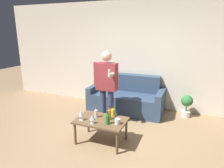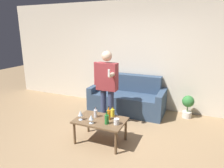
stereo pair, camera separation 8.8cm
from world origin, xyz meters
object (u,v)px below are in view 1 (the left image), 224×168
at_px(couch, 127,98).
at_px(person_standing_front, 106,83).
at_px(bottle_orange, 109,114).
at_px(coffee_table, 101,122).

xyz_separation_m(couch, person_standing_front, (-0.18, -0.87, 0.60)).
bearing_deg(person_standing_front, bottle_orange, -63.05).
relative_size(bottle_orange, person_standing_front, 0.15).
bearing_deg(couch, person_standing_front, -101.37).
bearing_deg(bottle_orange, couch, 96.16).
bearing_deg(couch, coffee_table, -88.80).
bearing_deg(person_standing_front, coffee_table, -74.23).
relative_size(couch, person_standing_front, 1.16).
distance_m(couch, coffee_table, 1.61).
distance_m(couch, person_standing_front, 1.07).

